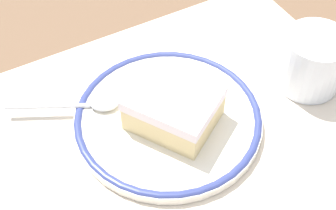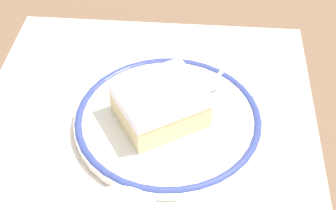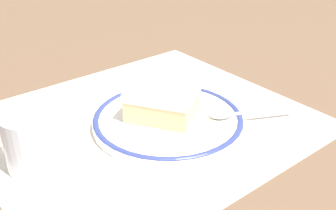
{
  "view_description": "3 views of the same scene",
  "coord_description": "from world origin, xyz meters",
  "px_view_note": "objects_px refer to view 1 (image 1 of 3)",
  "views": [
    {
      "loc": [
        0.2,
        0.29,
        0.45
      ],
      "look_at": [
        0.02,
        -0.03,
        0.03
      ],
      "focal_mm": 51.16,
      "sensor_mm": 36.0,
      "label": 1
    },
    {
      "loc": [
        -0.39,
        -0.06,
        0.44
      ],
      "look_at": [
        0.02,
        -0.03,
        0.03
      ],
      "focal_mm": 53.34,
      "sensor_mm": 36.0,
      "label": 2
    },
    {
      "loc": [
        -0.3,
        -0.43,
        0.31
      ],
      "look_at": [
        0.02,
        -0.03,
        0.03
      ],
      "focal_mm": 43.66,
      "sensor_mm": 36.0,
      "label": 3
    }
  ],
  "objects_px": {
    "plate": "(168,118)",
    "cake_slice": "(174,108)",
    "cup": "(311,64)",
    "napkin": "(231,44)",
    "spoon": "(89,104)"
  },
  "relations": [
    {
      "from": "cup",
      "to": "napkin",
      "type": "distance_m",
      "value": 0.12
    },
    {
      "from": "plate",
      "to": "cake_slice",
      "type": "height_order",
      "value": "cake_slice"
    },
    {
      "from": "spoon",
      "to": "napkin",
      "type": "bearing_deg",
      "value": -174.67
    },
    {
      "from": "cake_slice",
      "to": "spoon",
      "type": "xyz_separation_m",
      "value": [
        0.08,
        -0.07,
        -0.02
      ]
    },
    {
      "from": "spoon",
      "to": "cup",
      "type": "height_order",
      "value": "cup"
    },
    {
      "from": "cup",
      "to": "napkin",
      "type": "xyz_separation_m",
      "value": [
        0.05,
        -0.1,
        -0.03
      ]
    },
    {
      "from": "plate",
      "to": "cake_slice",
      "type": "distance_m",
      "value": 0.03
    },
    {
      "from": "plate",
      "to": "spoon",
      "type": "height_order",
      "value": "spoon"
    },
    {
      "from": "napkin",
      "to": "cake_slice",
      "type": "bearing_deg",
      "value": 31.91
    },
    {
      "from": "spoon",
      "to": "cake_slice",
      "type": "bearing_deg",
      "value": 139.48
    },
    {
      "from": "plate",
      "to": "cup",
      "type": "relative_size",
      "value": 2.8
    },
    {
      "from": "cake_slice",
      "to": "plate",
      "type": "bearing_deg",
      "value": -73.37
    },
    {
      "from": "napkin",
      "to": "spoon",
      "type": "bearing_deg",
      "value": 5.33
    },
    {
      "from": "plate",
      "to": "cake_slice",
      "type": "xyz_separation_m",
      "value": [
        -0.0,
        0.01,
        0.03
      ]
    },
    {
      "from": "plate",
      "to": "cup",
      "type": "bearing_deg",
      "value": 172.05
    }
  ]
}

